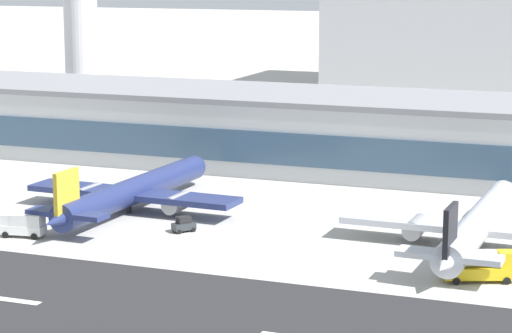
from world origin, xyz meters
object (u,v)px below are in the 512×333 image
Objects in this scene: terminal_building at (368,133)px; service_fuel_truck_1 at (480,265)px; airliner_gold_tail_gate_0 at (130,193)px; control_tower at (80,5)px; service_box_truck_2 at (23,224)px; airliner_black_tail_gate_1 at (476,227)px; service_baggage_tug_0 at (184,225)px.

terminal_building is 68.05m from service_fuel_truck_1.
terminal_building is at bearing -26.82° from airliner_gold_tail_gate_0.
control_tower reaches higher than service_box_truck_2.
airliner_gold_tail_gate_0 is (-25.05, -44.49, -3.80)m from terminal_building.
control_tower is at bearing 156.82° from terminal_building.
terminal_building reaches higher than service_fuel_truck_1.
service_box_truck_2 is (-32.08, -62.50, -5.05)m from terminal_building.
terminal_building is at bearing 31.41° from airliner_black_tail_gate_1.
airliner_gold_tail_gate_0 is 52.26m from airliner_black_tail_gate_1.
control_tower is at bearing 116.43° from service_fuel_truck_1.
control_tower is 97.54m from airliner_gold_tail_gate_0.
service_fuel_truck_1 is (29.97, -60.91, -4.81)m from terminal_building.
service_fuel_truck_1 is (42.52, -8.77, 0.98)m from service_baggage_tug_0.
terminal_building is at bearing -156.86° from service_baggage_tug_0.
terminal_building is 87.61m from control_tower.
service_fuel_truck_1 is (55.02, -16.42, -1.00)m from airliner_gold_tail_gate_0.
service_box_truck_2 is at bearing 106.15° from airliner_black_tail_gate_1.
terminal_building reaches higher than service_box_truck_2.
airliner_black_tail_gate_1 is at bearing -37.29° from control_tower.
service_fuel_truck_1 is at bearing -63.80° from terminal_building.
airliner_black_tail_gate_1 is (27.16, -46.77, -3.80)m from terminal_building.
terminal_building is at bearing -23.18° from control_tower.
airliner_black_tail_gate_1 is at bearing 134.39° from service_baggage_tug_0.
service_baggage_tug_0 is 0.56× the size of service_box_truck_2.
service_box_truck_2 is (-62.04, -1.59, -0.24)m from service_fuel_truck_1.
airliner_black_tail_gate_1 is 7.22× the size of service_box_truck_2.
airliner_gold_tail_gate_0 is at bearing 140.91° from service_fuel_truck_1.
control_tower is 109.60m from service_box_truck_2.
airliner_black_tail_gate_1 is 12.93× the size of service_baggage_tug_0.
control_tower is 5.28× the size of service_fuel_truck_1.
service_fuel_truck_1 is at bearing 172.34° from service_box_truck_2.
service_fuel_truck_1 reaches higher than service_baggage_tug_0.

